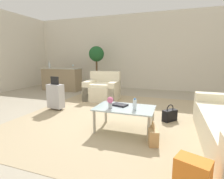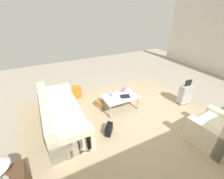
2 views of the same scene
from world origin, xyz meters
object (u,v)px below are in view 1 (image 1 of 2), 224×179
(armchair, at_px, (103,90))
(handbag_tan, at_px, (153,135))
(coffee_table, at_px, (125,110))
(suitcase_silver, at_px, (56,96))
(wine_glass_left_of_centre, at_px, (73,66))
(wine_bottle_clear, at_px, (49,65))
(bar_console, at_px, (62,79))
(potted_ficus, at_px, (97,60))
(coffee_table_book, at_px, (120,105))
(handbag_black, at_px, (170,115))
(wine_glass_leftmost, at_px, (50,65))
(flower_vase, at_px, (110,102))
(backpack_orange, at_px, (192,179))
(water_bottle, at_px, (135,105))

(armchair, xyz_separation_m, handbag_tan, (1.84, -2.49, -0.17))
(coffee_table, relative_size, suitcase_silver, 1.22)
(wine_glass_left_of_centre, bearing_deg, wine_bottle_clear, -173.49)
(bar_console, relative_size, potted_ficus, 0.91)
(coffee_table, height_order, coffee_table_book, coffee_table_book)
(potted_ficus, bearing_deg, coffee_table, -59.26)
(armchair, relative_size, coffee_table_book, 3.82)
(bar_console, xyz_separation_m, potted_ficus, (1.30, 0.60, 0.77))
(suitcase_silver, height_order, handbag_black, suitcase_silver)
(handbag_tan, xyz_separation_m, potted_ficus, (-2.74, 4.02, 1.11))
(wine_glass_leftmost, bearing_deg, handbag_tan, -36.73)
(flower_vase, bearing_deg, armchair, 115.07)
(armchair, relative_size, backpack_orange, 2.66)
(wine_glass_leftmost, xyz_separation_m, suitcase_silver, (2.05, -2.40, -0.65))
(coffee_table, distance_m, wine_glass_left_of_centre, 4.33)
(handbag_black, bearing_deg, armchair, 146.24)
(flower_vase, bearing_deg, handbag_tan, -12.84)
(bar_console, bearing_deg, coffee_table_book, -41.78)
(coffee_table_book, distance_m, wine_bottle_clear, 4.87)
(handbag_black, height_order, potted_ficus, potted_ficus)
(wine_glass_leftmost, height_order, handbag_black, wine_glass_leftmost)
(water_bottle, relative_size, wine_bottle_clear, 0.68)
(coffee_table, bearing_deg, potted_ficus, 120.74)
(armchair, distance_m, handbag_tan, 3.11)
(bar_console, xyz_separation_m, handbag_tan, (4.04, -3.42, -0.34))
(bar_console, bearing_deg, handbag_black, -28.47)
(wine_bottle_clear, bearing_deg, handbag_tan, -36.27)
(flower_vase, height_order, bar_console, bar_console)
(water_bottle, bearing_deg, handbag_black, 57.50)
(coffee_table_book, relative_size, suitcase_silver, 0.33)
(coffee_table, bearing_deg, flower_vase, -145.71)
(water_bottle, relative_size, backpack_orange, 0.51)
(wine_glass_left_of_centre, bearing_deg, coffee_table, -46.51)
(coffee_table, distance_m, wine_glass_leftmost, 5.14)
(wine_glass_left_of_centre, xyz_separation_m, suitcase_silver, (0.95, -2.41, -0.65))
(flower_vase, xyz_separation_m, wine_glass_leftmost, (-3.83, 3.25, 0.45))
(wine_glass_left_of_centre, relative_size, handbag_black, 0.43)
(coffee_table_book, height_order, wine_glass_left_of_centre, wine_glass_left_of_centre)
(suitcase_silver, bearing_deg, wine_glass_left_of_centre, 111.51)
(armchair, height_order, coffee_table_book, armchair)
(water_bottle, distance_m, handbag_tan, 0.57)
(coffee_table, distance_m, water_bottle, 0.27)
(wine_glass_leftmost, distance_m, backpack_orange, 6.75)
(coffee_table, xyz_separation_m, wine_bottle_clear, (-3.98, 2.99, 0.64))
(bar_console, distance_m, handbag_tan, 5.30)
(wine_glass_leftmost, xyz_separation_m, handbag_tan, (4.59, -3.42, -0.88))
(armchair, distance_m, wine_glass_leftmost, 2.98)
(bar_console, bearing_deg, handbag_tan, -40.29)
(water_bottle, xyz_separation_m, bar_console, (-3.70, 3.20, -0.07))
(water_bottle, distance_m, handbag_black, 1.13)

